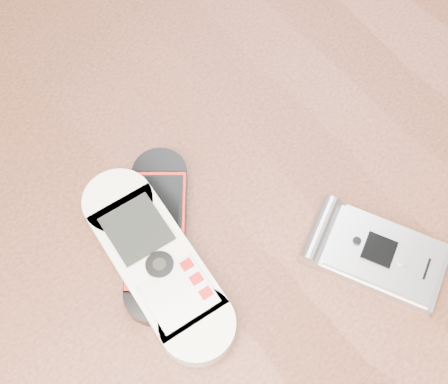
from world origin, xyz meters
The scene contains 5 objects.
ground centered at (0.00, 0.00, 0.00)m, with size 4.00×4.00×0.00m, color #472B19.
table centered at (0.00, 0.00, 0.64)m, with size 1.20×0.80×0.75m.
nokia_white centered at (-0.07, -0.01, 0.76)m, with size 0.05×0.17×0.02m, color silver.
nokia_black_red centered at (-0.05, 0.01, 0.76)m, with size 0.04×0.14×0.01m, color black.
motorola_razr centered at (0.06, -0.11, 0.76)m, with size 0.05×0.11×0.02m, color #B5B5B9.
Camera 1 is at (-0.13, -0.17, 1.19)m, focal length 50.00 mm.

